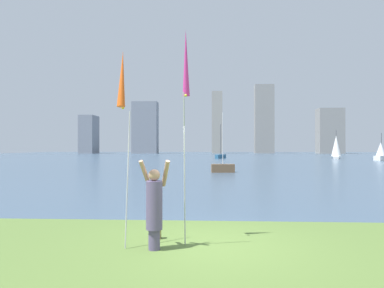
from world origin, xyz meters
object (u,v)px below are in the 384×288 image
Objects in this scene: kite_flag_left at (122,84)px; sailboat_0 at (336,147)px; kite_flag_right at (186,68)px; bag at (156,232)px; person at (154,205)px; sailboat_3 at (221,156)px; sailboat_6 at (381,152)px; sailboat_2 at (223,168)px.

sailboat_0 is at bearing 67.15° from kite_flag_left.
kite_flag_right is 3.72m from bag.
person is at bearing -83.29° from bag.
bag is at bearing -93.11° from sailboat_3.
sailboat_3 is (2.85, 52.52, 0.28)m from bag.
sailboat_0 is 8.28m from sailboat_6.
sailboat_6 is (25.22, 45.32, -2.59)m from kite_flag_right.
sailboat_6 is (26.41, 46.19, -2.09)m from kite_flag_left.
sailboat_2 is at bearing -133.84° from sailboat_6.
sailboat_0 is 1.18× the size of sailboat_6.
kite_flag_right is 20.94m from sailboat_2.
sailboat_0 is (21.34, 52.61, -1.90)m from kite_flag_right.
person is at bearing -112.40° from sailboat_0.
kite_flag_left is at bearing -157.76° from person.
sailboat_6 is (23.74, 24.72, 0.84)m from sailboat_2.
kite_flag_left is 0.99× the size of sailboat_6.
sailboat_3 is at bearing 88.79° from sailboat_2.
person is 57.59m from sailboat_0.
sailboat_3 is at bearing 162.16° from sailboat_6.
sailboat_2 is (-19.86, -32.00, -1.53)m from sailboat_0.
sailboat_2 is (2.17, 20.38, 0.22)m from bag.
sailboat_2 is (2.67, 21.48, -2.93)m from kite_flag_left.
sailboat_0 is 0.82× the size of sailboat_3.
sailboat_6 is at bearing 60.12° from bag.
sailboat_2 reaches higher than bag.
sailboat_2 is at bearing 85.89° from kite_flag_right.
kite_flag_right is 0.97× the size of sailboat_2.
kite_flag_left is 0.86× the size of kite_flag_right.
kite_flag_right is 1.16× the size of sailboat_6.
bag is 0.07× the size of sailboat_6.
sailboat_0 is 19.24m from sailboat_3.
kite_flag_right is at bearing -94.11° from sailboat_2.
person is 52.70m from sailboat_6.
sailboat_0 is at bearing -0.40° from sailboat_3.
bag is 20.50m from sailboat_2.
sailboat_2 is at bearing 83.91° from bag.
kite_flag_right is 52.90m from sailboat_3.
sailboat_0 reaches higher than bag.
kite_flag_right is at bearing -119.09° from sailboat_6.
kite_flag_right is (1.19, 0.87, 0.49)m from kite_flag_left.
sailboat_3 is 24.24m from sailboat_6.
sailboat_6 is at bearing 60.91° from kite_flag_right.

